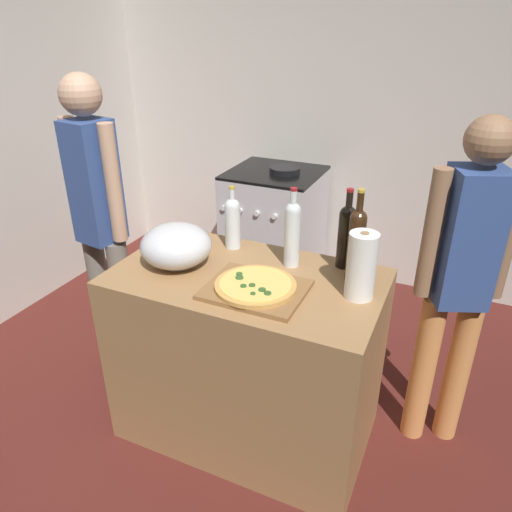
# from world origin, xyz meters

# --- Properties ---
(ground_plane) EXTENTS (4.36, 3.07, 0.02)m
(ground_plane) POSITION_xyz_m (0.00, 1.24, -0.01)
(ground_plane) COLOR #511E19
(kitchen_wall_rear) EXTENTS (4.36, 0.10, 2.60)m
(kitchen_wall_rear) POSITION_xyz_m (0.00, 2.52, 1.30)
(kitchen_wall_rear) COLOR beige
(kitchen_wall_rear) RESTS_ON ground_plane
(kitchen_wall_left) EXTENTS (0.10, 3.07, 2.60)m
(kitchen_wall_left) POSITION_xyz_m (-1.93, 1.24, 1.30)
(kitchen_wall_left) COLOR beige
(kitchen_wall_left) RESTS_ON ground_plane
(counter) EXTENTS (1.18, 0.67, 0.88)m
(counter) POSITION_xyz_m (0.06, 0.65, 0.44)
(counter) COLOR #9E7247
(counter) RESTS_ON ground_plane
(cutting_board) EXTENTS (0.40, 0.32, 0.02)m
(cutting_board) POSITION_xyz_m (0.15, 0.54, 0.89)
(cutting_board) COLOR olive
(cutting_board) RESTS_ON counter
(pizza) EXTENTS (0.33, 0.33, 0.03)m
(pizza) POSITION_xyz_m (0.15, 0.54, 0.92)
(pizza) COLOR tan
(pizza) RESTS_ON cutting_board
(mixing_bowl) EXTENTS (0.32, 0.32, 0.19)m
(mixing_bowl) POSITION_xyz_m (-0.27, 0.61, 0.98)
(mixing_bowl) COLOR #B2B2B7
(mixing_bowl) RESTS_ON counter
(paper_towel_roll) EXTENTS (0.12, 0.12, 0.28)m
(paper_towel_roll) POSITION_xyz_m (0.54, 0.68, 1.02)
(paper_towel_roll) COLOR white
(paper_towel_roll) RESTS_ON counter
(wine_bottle_clear) EXTENTS (0.07, 0.07, 0.40)m
(wine_bottle_clear) POSITION_xyz_m (0.49, 0.81, 1.06)
(wine_bottle_clear) COLOR #331E0F
(wine_bottle_clear) RESTS_ON counter
(wine_bottle_dark) EXTENTS (0.08, 0.08, 0.36)m
(wine_bottle_dark) POSITION_xyz_m (0.42, 0.91, 1.04)
(wine_bottle_dark) COLOR black
(wine_bottle_dark) RESTS_ON counter
(wine_bottle_green) EXTENTS (0.07, 0.07, 0.31)m
(wine_bottle_green) POSITION_xyz_m (-0.13, 0.88, 1.02)
(wine_bottle_green) COLOR silver
(wine_bottle_green) RESTS_ON counter
(wine_bottle_amber) EXTENTS (0.07, 0.07, 0.36)m
(wine_bottle_amber) POSITION_xyz_m (0.20, 0.82, 1.05)
(wine_bottle_amber) COLOR silver
(wine_bottle_amber) RESTS_ON counter
(stove) EXTENTS (0.65, 0.64, 0.93)m
(stove) POSITION_xyz_m (-0.41, 2.12, 0.45)
(stove) COLOR #B7B7BC
(stove) RESTS_ON ground_plane
(person_in_stripes) EXTENTS (0.36, 0.23, 1.67)m
(person_in_stripes) POSITION_xyz_m (-0.86, 0.79, 0.95)
(person_in_stripes) COLOR slate
(person_in_stripes) RESTS_ON ground_plane
(person_in_red) EXTENTS (0.36, 0.26, 1.58)m
(person_in_red) POSITION_xyz_m (0.91, 0.99, 0.90)
(person_in_red) COLOR #D88C4C
(person_in_red) RESTS_ON ground_plane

